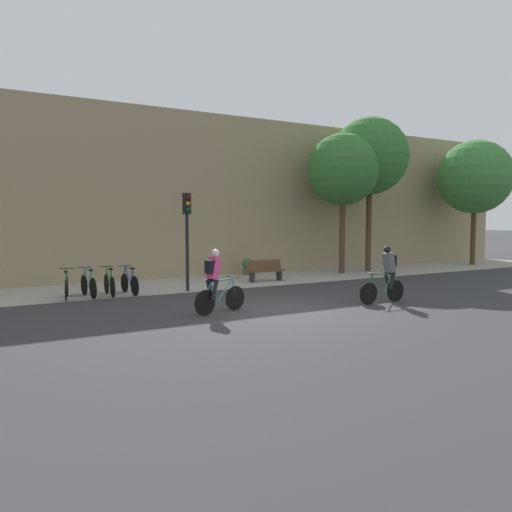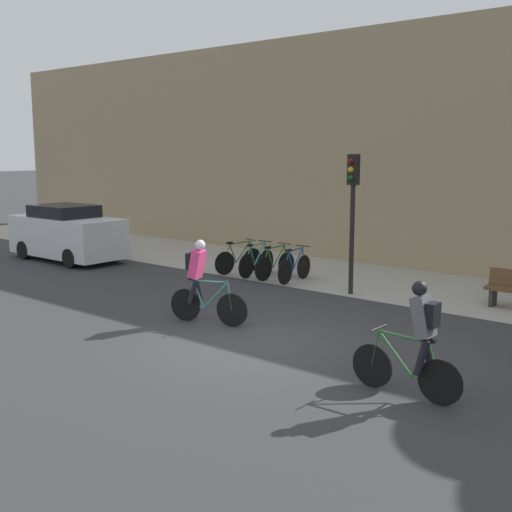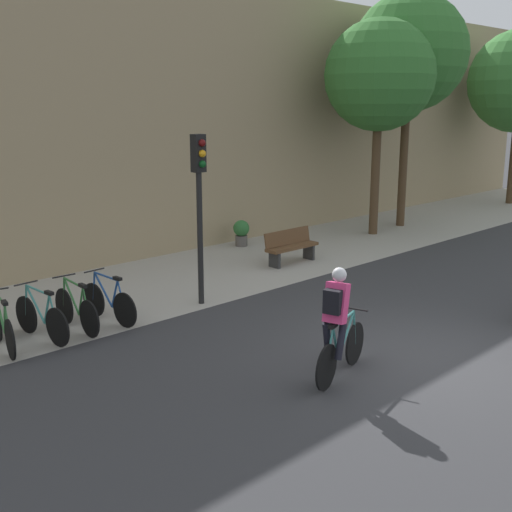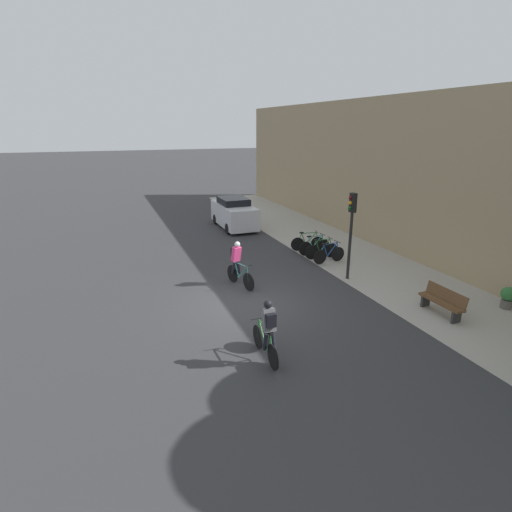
{
  "view_description": "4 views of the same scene",
  "coord_description": "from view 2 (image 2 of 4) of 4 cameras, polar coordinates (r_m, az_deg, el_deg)",
  "views": [
    {
      "loc": [
        -7.64,
        -11.99,
        2.61
      ],
      "look_at": [
        0.33,
        1.84,
        1.43
      ],
      "focal_mm": 35.0,
      "sensor_mm": 36.0,
      "label": 1
    },
    {
      "loc": [
        7.59,
        -9.09,
        3.64
      ],
      "look_at": [
        -1.65,
        2.03,
        1.25
      ],
      "focal_mm": 45.0,
      "sensor_mm": 36.0,
      "label": 2
    },
    {
      "loc": [
        -9.05,
        -5.34,
        4.16
      ],
      "look_at": [
        -1.6,
        2.35,
        1.6
      ],
      "focal_mm": 45.0,
      "sensor_mm": 36.0,
      "label": 3
    },
    {
      "loc": [
        12.21,
        -4.28,
        6.01
      ],
      "look_at": [
        -1.22,
        0.92,
        1.32
      ],
      "focal_mm": 28.0,
      "sensor_mm": 36.0,
      "label": 4
    }
  ],
  "objects": [
    {
      "name": "ground",
      "position": [
        12.39,
        -0.13,
        -7.71
      ],
      "size": [
        200.0,
        200.0,
        0.0
      ],
      "primitive_type": "plane",
      "color": "#333335"
    },
    {
      "name": "kerb_strip",
      "position": [
        17.94,
        13.83,
        -2.6
      ],
      "size": [
        44.0,
        4.5,
        0.01
      ],
      "primitive_type": "cube",
      "color": "#A39E93",
      "rests_on": "ground"
    },
    {
      "name": "building_facade",
      "position": [
        19.9,
        17.52,
        9.18
      ],
      "size": [
        44.0,
        0.6,
        7.44
      ],
      "primitive_type": "cube",
      "color": "#9E8966",
      "rests_on": "ground"
    },
    {
      "name": "cyclist_pink",
      "position": [
        13.6,
        -4.97,
        -2.09
      ],
      "size": [
        1.76,
        0.63,
        1.79
      ],
      "color": "black",
      "rests_on": "ground"
    },
    {
      "name": "cyclist_grey",
      "position": [
        9.72,
        14.19,
        -7.0
      ],
      "size": [
        1.8,
        0.46,
        1.78
      ],
      "color": "black",
      "rests_on": "ground"
    },
    {
      "name": "parked_bike_0",
      "position": [
        19.24,
        -1.55,
        -0.3
      ],
      "size": [
        0.51,
        1.71,
        0.98
      ],
      "color": "black",
      "rests_on": "ground"
    },
    {
      "name": "parked_bike_1",
      "position": [
        18.8,
        0.04,
        -0.51
      ],
      "size": [
        0.46,
        1.74,
        0.99
      ],
      "color": "black",
      "rests_on": "ground"
    },
    {
      "name": "parked_bike_2",
      "position": [
        18.37,
        1.7,
        -0.75
      ],
      "size": [
        0.46,
        1.71,
        0.98
      ],
      "color": "black",
      "rests_on": "ground"
    },
    {
      "name": "parked_bike_3",
      "position": [
        17.96,
        3.45,
        -1.02
      ],
      "size": [
        0.46,
        1.68,
        0.98
      ],
      "color": "black",
      "rests_on": "ground"
    },
    {
      "name": "traffic_light_pole",
      "position": [
        16.3,
        8.58,
        5.12
      ],
      "size": [
        0.26,
        0.3,
        3.55
      ],
      "color": "black",
      "rests_on": "ground"
    },
    {
      "name": "parked_car",
      "position": [
        22.31,
        -16.46,
        1.92
      ],
      "size": [
        4.3,
        1.84,
        1.85
      ],
      "color": "silver",
      "rests_on": "ground"
    }
  ]
}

